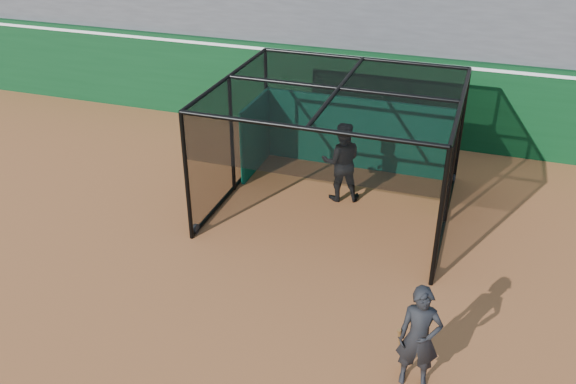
% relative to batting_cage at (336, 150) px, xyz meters
% --- Properties ---
extents(ground, '(120.00, 120.00, 0.00)m').
position_rel_batting_cage_xyz_m(ground, '(-1.03, -4.14, -1.44)').
color(ground, '#95542B').
rests_on(ground, ground).
extents(outfield_wall, '(50.00, 0.50, 2.50)m').
position_rel_batting_cage_xyz_m(outfield_wall, '(-1.03, 4.36, -0.15)').
color(outfield_wall, '#093416').
rests_on(outfield_wall, ground).
extents(batting_cage, '(5.17, 4.71, 2.88)m').
position_rel_batting_cage_xyz_m(batting_cage, '(0.00, 0.00, 0.00)').
color(batting_cage, black).
rests_on(batting_cage, ground).
extents(batter, '(1.12, 0.99, 1.93)m').
position_rel_batting_cage_xyz_m(batter, '(0.03, 0.40, -0.47)').
color(batter, black).
rests_on(batter, ground).
extents(on_deck_player, '(0.69, 0.50, 1.77)m').
position_rel_batting_cage_xyz_m(on_deck_player, '(2.59, -4.91, -0.55)').
color(on_deck_player, black).
rests_on(on_deck_player, ground).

